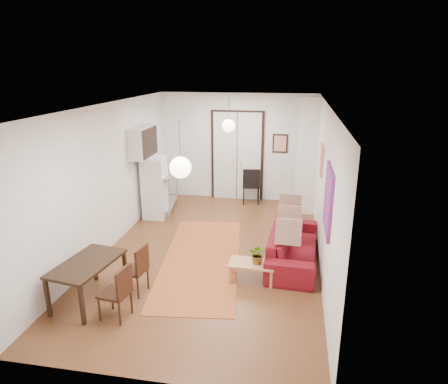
% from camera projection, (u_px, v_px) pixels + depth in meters
% --- Properties ---
extents(floor, '(7.00, 7.00, 0.00)m').
position_uv_depth(floor, '(212.00, 252.00, 8.03)').
color(floor, brown).
rests_on(floor, ground).
extents(ceiling, '(4.20, 7.00, 0.02)m').
position_uv_depth(ceiling, '(210.00, 105.00, 7.15)').
color(ceiling, white).
rests_on(ceiling, wall_back).
extents(wall_back, '(4.20, 0.02, 2.90)m').
position_uv_depth(wall_back, '(237.00, 147.00, 10.87)').
color(wall_back, silver).
rests_on(wall_back, floor).
extents(wall_front, '(4.20, 0.02, 2.90)m').
position_uv_depth(wall_front, '(144.00, 273.00, 4.31)').
color(wall_front, silver).
rests_on(wall_front, floor).
extents(wall_left, '(0.02, 7.00, 2.90)m').
position_uv_depth(wall_left, '(108.00, 178.00, 7.94)').
color(wall_left, silver).
rests_on(wall_left, floor).
extents(wall_right, '(0.02, 7.00, 2.90)m').
position_uv_depth(wall_right, '(324.00, 189.00, 7.24)').
color(wall_right, silver).
rests_on(wall_right, floor).
extents(double_doors, '(1.44, 0.06, 2.50)m').
position_uv_depth(double_doors, '(237.00, 157.00, 10.91)').
color(double_doors, silver).
rests_on(double_doors, wall_back).
extents(stub_partition, '(0.50, 0.10, 2.90)m').
position_uv_depth(stub_partition, '(307.00, 158.00, 9.67)').
color(stub_partition, silver).
rests_on(stub_partition, floor).
extents(wall_cabinet, '(0.35, 1.00, 0.70)m').
position_uv_depth(wall_cabinet, '(143.00, 142.00, 9.18)').
color(wall_cabinet, silver).
rests_on(wall_cabinet, wall_left).
extents(painting_popart, '(0.05, 1.00, 1.00)m').
position_uv_depth(painting_popart, '(328.00, 200.00, 6.01)').
color(painting_popart, red).
rests_on(painting_popart, wall_right).
extents(painting_abstract, '(0.05, 0.50, 0.60)m').
position_uv_depth(painting_abstract, '(322.00, 160.00, 7.89)').
color(painting_abstract, beige).
rests_on(painting_abstract, wall_right).
extents(poster_back, '(0.40, 0.03, 0.50)m').
position_uv_depth(poster_back, '(280.00, 143.00, 10.61)').
color(poster_back, red).
rests_on(poster_back, wall_back).
extents(print_left, '(0.03, 0.44, 0.54)m').
position_uv_depth(print_left, '(144.00, 136.00, 9.66)').
color(print_left, '#A36244').
rests_on(print_left, wall_left).
extents(pendant_back, '(0.30, 0.30, 0.80)m').
position_uv_depth(pendant_back, '(228.00, 126.00, 9.22)').
color(pendant_back, silver).
rests_on(pendant_back, ceiling).
extents(pendant_front, '(0.30, 0.30, 0.80)m').
position_uv_depth(pendant_front, '(180.00, 167.00, 5.47)').
color(pendant_front, silver).
rests_on(pendant_front, ceiling).
extents(kilim_rug, '(1.86, 3.94, 0.01)m').
position_uv_depth(kilim_rug, '(201.00, 259.00, 7.75)').
color(kilim_rug, '#B6602D').
rests_on(kilim_rug, floor).
extents(sofa, '(2.23, 0.98, 0.64)m').
position_uv_depth(sofa, '(293.00, 246.00, 7.58)').
color(sofa, maroon).
rests_on(sofa, floor).
extents(coffee_table, '(0.80, 0.46, 0.35)m').
position_uv_depth(coffee_table, '(252.00, 265.00, 6.87)').
color(coffee_table, tan).
rests_on(coffee_table, floor).
extents(potted_plant, '(0.31, 0.27, 0.34)m').
position_uv_depth(potted_plant, '(258.00, 254.00, 6.79)').
color(potted_plant, '#34602B').
rests_on(potted_plant, coffee_table).
extents(kitchen_counter, '(0.85, 1.42, 1.03)m').
position_uv_depth(kitchen_counter, '(161.00, 185.00, 10.11)').
color(kitchen_counter, '#BABBBF').
rests_on(kitchen_counter, floor).
extents(bowl, '(0.31, 0.31, 0.06)m').
position_uv_depth(bowl, '(156.00, 174.00, 9.72)').
color(bowl, silver).
rests_on(bowl, kitchen_counter).
extents(soap_bottle, '(0.12, 0.12, 0.21)m').
position_uv_depth(soap_bottle, '(163.00, 166.00, 10.21)').
color(soap_bottle, '#538CB4').
rests_on(soap_bottle, kitchen_counter).
extents(fridge, '(0.55, 0.55, 1.51)m').
position_uv_depth(fridge, '(155.00, 188.00, 9.65)').
color(fridge, silver).
rests_on(fridge, floor).
extents(dining_table, '(0.87, 1.31, 0.67)m').
position_uv_depth(dining_table, '(87.00, 266.00, 6.21)').
color(dining_table, black).
rests_on(dining_table, floor).
extents(dining_chair_near, '(0.45, 0.59, 0.84)m').
position_uv_depth(dining_chair_near, '(135.00, 264.00, 6.55)').
color(dining_chair_near, '#321A10').
rests_on(dining_chair_near, floor).
extents(dining_chair_far, '(0.45, 0.59, 0.84)m').
position_uv_depth(dining_chair_far, '(116.00, 286.00, 5.90)').
color(dining_chair_far, '#321A10').
rests_on(dining_chair_far, floor).
extents(black_side_chair, '(0.50, 0.51, 0.99)m').
position_uv_depth(black_side_chair, '(252.00, 181.00, 10.83)').
color(black_side_chair, black).
rests_on(black_side_chair, floor).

